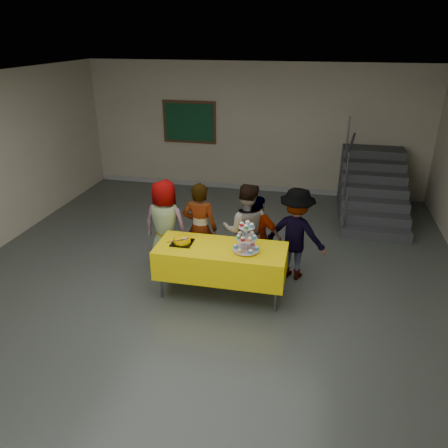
% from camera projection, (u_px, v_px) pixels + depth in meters
% --- Properties ---
extents(room_shell, '(10.00, 10.04, 3.02)m').
position_uv_depth(room_shell, '(196.00, 159.00, 5.52)').
color(room_shell, '#4C514C').
rests_on(room_shell, ground).
extents(bake_table, '(1.88, 0.78, 0.77)m').
position_uv_depth(bake_table, '(221.00, 260.00, 6.35)').
color(bake_table, '#595960').
rests_on(bake_table, ground).
extents(cupcake_stand, '(0.38, 0.38, 0.44)m').
position_uv_depth(cupcake_stand, '(246.00, 240.00, 6.08)').
color(cupcake_stand, silver).
rests_on(cupcake_stand, bake_table).
extents(bear_cake, '(0.32, 0.36, 0.12)m').
position_uv_depth(bear_cake, '(182.00, 240.00, 6.36)').
color(bear_cake, black).
rests_on(bear_cake, bake_table).
extents(schoolchild_a, '(0.78, 0.56, 1.50)m').
position_uv_depth(schoolchild_a, '(165.00, 225.00, 7.01)').
color(schoolchild_a, slate).
rests_on(schoolchild_a, ground).
extents(schoolchild_b, '(0.56, 0.37, 1.52)m').
position_uv_depth(schoolchild_b, '(200.00, 229.00, 6.88)').
color(schoolchild_b, slate).
rests_on(schoolchild_b, ground).
extents(schoolchild_c, '(0.81, 0.66, 1.53)m').
position_uv_depth(schoolchild_c, '(246.00, 230.00, 6.80)').
color(schoolchild_c, slate).
rests_on(schoolchild_c, ground).
extents(schoolchild_d, '(0.83, 0.52, 1.32)m').
position_uv_depth(schoolchild_d, '(258.00, 236.00, 6.85)').
color(schoolchild_d, slate).
rests_on(schoolchild_d, ground).
extents(schoolchild_e, '(1.06, 0.77, 1.48)m').
position_uv_depth(schoolchild_e, '(296.00, 234.00, 6.74)').
color(schoolchild_e, slate).
rests_on(schoolchild_e, ground).
extents(staircase, '(1.30, 2.40, 2.04)m').
position_uv_depth(staircase, '(371.00, 190.00, 9.34)').
color(staircase, '#424447').
rests_on(staircase, ground).
extents(noticeboard, '(1.30, 0.05, 1.00)m').
position_uv_depth(noticeboard, '(189.00, 122.00, 10.45)').
color(noticeboard, '#472B16').
rests_on(noticeboard, ground).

